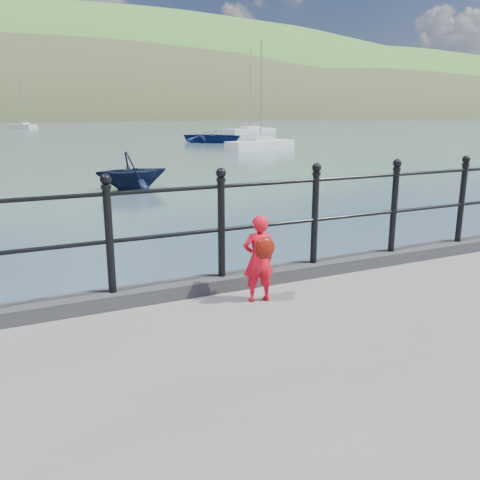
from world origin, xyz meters
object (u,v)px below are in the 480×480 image
sailboat_far (251,131)px  sailboat_deep (23,126)px  launch_blue (213,136)px  launch_navy (132,171)px  railing (168,221)px  sailboat_near (261,145)px  child (259,258)px

sailboat_far → sailboat_deep: bearing=104.8°
launch_blue → sailboat_far: (11.92, 15.92, -0.24)m
launch_navy → sailboat_deep: size_ratio=0.31×
launch_blue → sailboat_far: bearing=9.4°
railing → launch_navy: railing is taller
launch_blue → sailboat_near: sailboat_near is taller
sailboat_deep → sailboat_near: sailboat_deep is taller
child → launch_navy: size_ratio=0.33×
sailboat_far → sailboat_deep: size_ratio=1.25×
launch_blue → railing: bearing=-156.8°
launch_navy → sailboat_far: bearing=-35.1°
launch_blue → sailboat_deep: size_ratio=0.63×
launch_navy → sailboat_near: size_ratio=0.33×
sailboat_far → launch_navy: bearing=-142.1°
sailboat_far → sailboat_near: bearing=-135.3°
railing → sailboat_far: 63.90m
sailboat_far → railing: bearing=-137.6°
sailboat_near → launch_navy: bearing=-146.9°
sailboat_deep → railing: bearing=-33.9°
launch_blue → sailboat_deep: sailboat_deep is taller
launch_blue → launch_navy: size_ratio=2.06×
railing → launch_navy: (3.08, 14.45, -1.11)m
launch_blue → sailboat_far: size_ratio=0.51×
railing → launch_blue: 44.41m
railing → sailboat_near: sailboat_near is taller
railing → sailboat_deep: size_ratio=2.04×
launch_navy → sailboat_far: sailboat_far is taller
sailboat_far → sailboat_near: sailboat_far is taller
launch_blue → sailboat_far: sailboat_far is taller
sailboat_far → sailboat_near: (-12.18, -26.16, -0.00)m
child → sailboat_deep: 94.57m
child → sailboat_near: 35.15m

